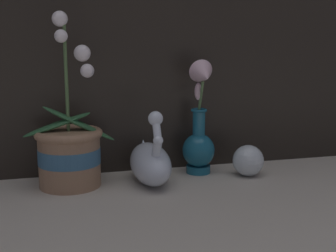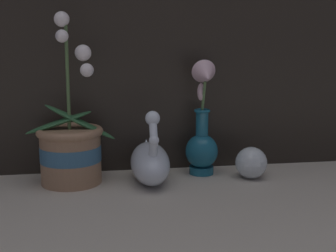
{
  "view_description": "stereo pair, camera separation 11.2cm",
  "coord_description": "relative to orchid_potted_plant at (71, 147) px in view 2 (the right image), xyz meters",
  "views": [
    {
      "loc": [
        -0.26,
        -0.95,
        0.35
      ],
      "look_at": [
        0.02,
        0.12,
        0.14
      ],
      "focal_mm": 50.0,
      "sensor_mm": 36.0,
      "label": 1
    },
    {
      "loc": [
        -0.15,
        -0.97,
        0.35
      ],
      "look_at": [
        0.02,
        0.12,
        0.14
      ],
      "focal_mm": 50.0,
      "sensor_mm": 36.0,
      "label": 2
    }
  ],
  "objects": [
    {
      "name": "swan_figurine",
      "position": [
        0.19,
        -0.03,
        -0.04
      ],
      "size": [
        0.09,
        0.21,
        0.19
      ],
      "color": "silver",
      "rests_on": "ground_plane"
    },
    {
      "name": "ground_plane",
      "position": [
        0.21,
        -0.14,
        -0.09
      ],
      "size": [
        2.8,
        2.8,
        0.0
      ],
      "primitive_type": "plane",
      "color": "#BCB2A3"
    },
    {
      "name": "glass_sphere",
      "position": [
        0.44,
        -0.03,
        -0.05
      ],
      "size": [
        0.08,
        0.08,
        0.08
      ],
      "color": "silver",
      "rests_on": "ground_plane"
    },
    {
      "name": "orchid_potted_plant",
      "position": [
        0.0,
        0.0,
        0.0
      ],
      "size": [
        0.22,
        0.16,
        0.41
      ],
      "color": "#9E7556",
      "rests_on": "ground_plane"
    },
    {
      "name": "blue_vase",
      "position": [
        0.33,
        0.02,
        0.02
      ],
      "size": [
        0.08,
        0.11,
        0.29
      ],
      "color": "#195B75",
      "rests_on": "ground_plane"
    }
  ]
}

